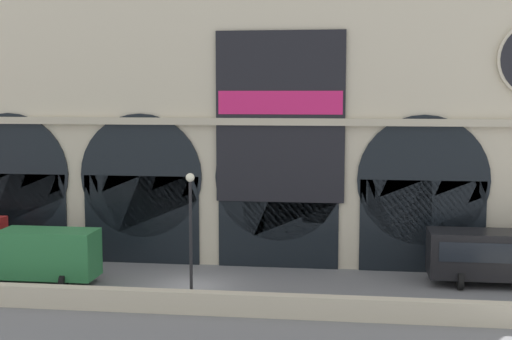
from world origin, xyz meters
TOP-DOWN VIEW (x-y plane):
  - ground_plane at (0.00, 0.00)m, footprint 200.00×200.00m
  - quay_parapet_wall at (0.00, -4.73)m, footprint 90.00×0.70m
  - station_building at (0.03, 7.61)m, footprint 45.49×5.64m
  - box_truck_midwest at (-9.08, -0.55)m, footprint 7.50×2.91m
  - street_lamp_quayside at (0.85, -3.93)m, footprint 0.44×0.44m

SIDE VIEW (x-z plane):
  - ground_plane at x=0.00m, z-range 0.00..0.00m
  - quay_parapet_wall at x=0.00m, z-range 0.00..1.11m
  - box_truck_midwest at x=-9.08m, z-range 0.14..3.26m
  - street_lamp_quayside at x=0.85m, z-range 0.96..7.86m
  - station_building at x=0.03m, z-range -0.29..21.56m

